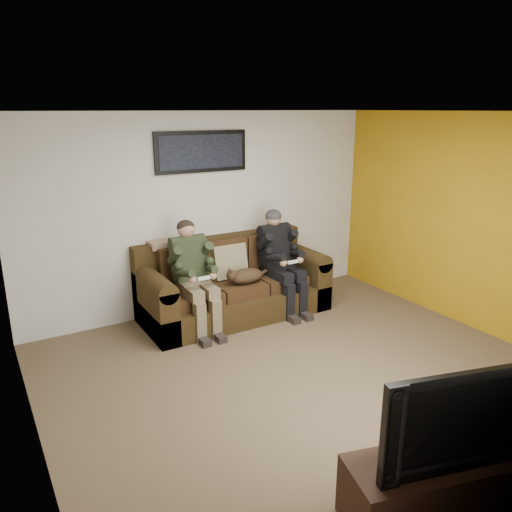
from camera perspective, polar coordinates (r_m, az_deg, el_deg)
floor at (r=5.28m, az=5.61°, el=-13.38°), size 5.00×5.00×0.00m
ceiling at (r=4.58m, az=6.55°, el=16.08°), size 5.00×5.00×0.00m
wall_back at (r=6.66m, az=-5.57°, el=4.95°), size 5.00×0.00×5.00m
wall_left at (r=3.91m, az=-25.07°, el=-4.99°), size 0.00×4.50×4.50m
wall_right at (r=6.54m, az=23.98°, el=3.38°), size 0.00×4.50×4.50m
accent_wall_right at (r=6.53m, az=23.92°, el=3.37°), size 0.00×4.50×4.50m
sofa at (r=6.61m, az=-2.82°, el=-3.44°), size 2.42×1.04×0.99m
throw_pillow at (r=6.54m, az=-3.05°, el=-0.61°), size 0.46×0.22×0.46m
throw_blanket at (r=6.40m, az=-9.99°, el=1.44°), size 0.49×0.24×0.09m
person_left at (r=6.05m, az=-7.20°, el=-1.55°), size 0.51×0.87×1.34m
person_right at (r=6.62m, az=2.74°, el=0.19°), size 0.51×0.86×1.35m
cat at (r=6.34m, az=-1.30°, el=-2.28°), size 0.66×0.26×0.24m
framed_poster at (r=6.48m, az=-6.24°, el=11.77°), size 1.25×0.05×0.52m
tv_stand at (r=3.87m, az=21.07°, el=-23.20°), size 1.48×0.80×0.44m
television at (r=3.55m, az=22.04°, el=-16.07°), size 1.20×0.46×0.69m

